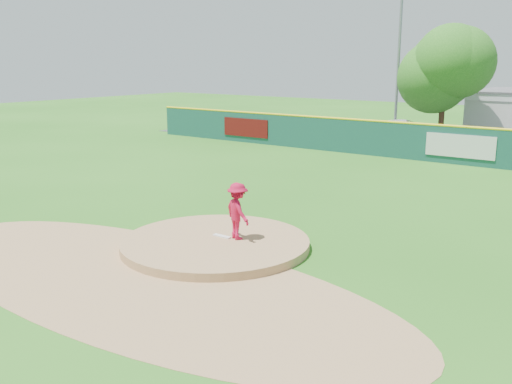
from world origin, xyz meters
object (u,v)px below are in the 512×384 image
Objects in this scene: van at (406,130)px; light_pole_left at (399,50)px; deciduous_tree at (445,73)px; playground_slide at (247,121)px; pitcher at (238,211)px.

van is 0.46× the size of light_pole_left.
light_pole_left reaches higher than deciduous_tree.
playground_slide is at bearing -162.39° from light_pole_left.
pitcher is at bearing 178.04° from van.
deciduous_tree is (14.85, 1.45, 3.85)m from playground_slide.
light_pole_left is at bearing 27.09° from van.
van is at bearing 7.41° from playground_slide.
light_pole_left reaches higher than playground_slide.
light_pole_left is at bearing 17.61° from playground_slide.
pitcher is 25.21m from van.
playground_slide is 0.34× the size of deciduous_tree.
pitcher is 0.15× the size of light_pole_left.
pitcher is at bearing -53.12° from playground_slide.
playground_slide is at bearing -29.00° from pitcher.
van is at bearing -49.66° from light_pole_left.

